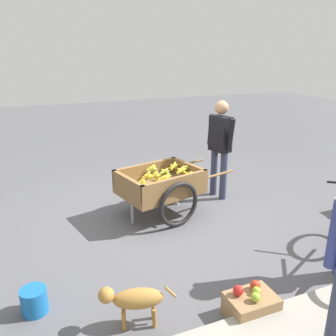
# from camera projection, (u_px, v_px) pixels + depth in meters

# --- Properties ---
(ground_plane) EXTENTS (24.00, 24.00, 0.00)m
(ground_plane) POSITION_uv_depth(u_px,v_px,m) (173.00, 219.00, 5.08)
(ground_plane) COLOR #56565B
(fruit_cart) EXTENTS (1.78, 1.14, 0.72)m
(fruit_cart) POSITION_uv_depth(u_px,v_px,m) (161.00, 186.00, 5.08)
(fruit_cart) COLOR olive
(fruit_cart) RESTS_ON ground
(vendor_person) EXTENTS (0.27, 0.57, 1.57)m
(vendor_person) POSITION_uv_depth(u_px,v_px,m) (220.00, 141.00, 5.56)
(vendor_person) COLOR #333851
(vendor_person) RESTS_ON ground
(dog) EXTENTS (0.66, 0.29, 0.40)m
(dog) POSITION_uv_depth(u_px,v_px,m) (134.00, 299.00, 3.06)
(dog) COLOR #AD7A38
(dog) RESTS_ON ground
(plastic_bucket) EXTENTS (0.24, 0.24, 0.24)m
(plastic_bucket) POSITION_uv_depth(u_px,v_px,m) (34.00, 301.00, 3.26)
(plastic_bucket) COLOR #1966B2
(plastic_bucket) RESTS_ON ground
(mixed_fruit_crate) EXTENTS (0.44, 0.32, 0.32)m
(mixed_fruit_crate) POSITION_uv_depth(u_px,v_px,m) (251.00, 305.00, 3.20)
(mixed_fruit_crate) COLOR #99754C
(mixed_fruit_crate) RESTS_ON ground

